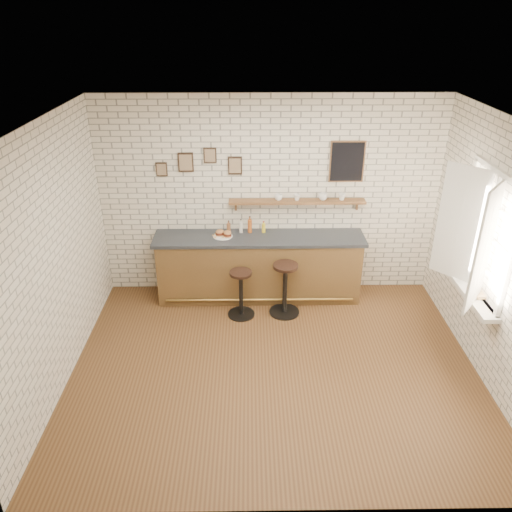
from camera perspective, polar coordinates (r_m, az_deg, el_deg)
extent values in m
plane|color=brown|center=(6.41, 2.08, -12.46)|extent=(5.00, 5.00, 0.00)
cube|color=brown|center=(7.55, 0.35, -1.43)|extent=(3.00, 0.58, 0.96)
cube|color=#2D333A|center=(7.33, 0.36, 2.05)|extent=(3.10, 0.62, 0.05)
cylinder|color=olive|center=(7.46, 0.39, -5.03)|extent=(2.79, 0.04, 0.04)
cylinder|color=white|center=(7.33, -3.80, 2.28)|extent=(0.28, 0.28, 0.01)
cylinder|color=#E7B251|center=(7.35, -3.34, 2.39)|extent=(0.05, 0.05, 0.00)
cylinder|color=#E7B251|center=(7.31, -3.61, 2.28)|extent=(0.05, 0.05, 0.00)
cylinder|color=#E7B251|center=(7.39, -4.67, 2.52)|extent=(0.06, 0.06, 0.00)
cylinder|color=#E7B251|center=(7.36, -3.49, 2.44)|extent=(0.06, 0.06, 0.00)
cylinder|color=#E7B251|center=(7.30, -4.70, 2.19)|extent=(0.06, 0.06, 0.00)
cylinder|color=#E7B251|center=(7.33, -3.39, 2.34)|extent=(0.04, 0.04, 0.00)
cylinder|color=#E7B251|center=(7.28, -3.83, 2.13)|extent=(0.05, 0.05, 0.00)
cylinder|color=#E7B251|center=(7.28, -4.72, 2.12)|extent=(0.04, 0.04, 0.00)
cylinder|color=#E7B251|center=(7.35, -4.91, 2.34)|extent=(0.05, 0.05, 0.00)
cylinder|color=#E7B251|center=(7.29, -3.42, 2.21)|extent=(0.06, 0.06, 0.00)
cylinder|color=brown|center=(7.44, -3.14, 3.21)|extent=(0.06, 0.06, 0.15)
cylinder|color=brown|center=(7.40, -3.16, 3.84)|extent=(0.02, 0.02, 0.03)
cylinder|color=black|center=(7.39, -3.16, 4.00)|extent=(0.02, 0.02, 0.01)
cylinder|color=white|center=(7.43, -1.72, 3.29)|extent=(0.05, 0.05, 0.16)
cylinder|color=white|center=(7.39, -1.74, 4.00)|extent=(0.02, 0.02, 0.04)
cylinder|color=black|center=(7.38, -1.74, 4.18)|extent=(0.02, 0.02, 0.01)
cylinder|color=#A54C1A|center=(7.42, -0.71, 3.42)|extent=(0.06, 0.06, 0.20)
cylinder|color=#A54C1A|center=(7.37, -0.71, 4.30)|extent=(0.02, 0.02, 0.05)
cylinder|color=black|center=(7.36, -0.71, 4.51)|extent=(0.02, 0.02, 0.01)
cylinder|color=gold|center=(7.43, 0.88, 3.21)|extent=(0.05, 0.05, 0.14)
cylinder|color=gold|center=(7.40, 0.88, 3.79)|extent=(0.02, 0.02, 0.03)
cylinder|color=maroon|center=(7.39, 0.88, 3.93)|extent=(0.03, 0.03, 0.01)
cylinder|color=black|center=(7.34, -1.69, -6.64)|extent=(0.40, 0.40, 0.02)
cylinder|color=black|center=(7.16, -1.73, -4.39)|extent=(0.06, 0.06, 0.65)
cylinder|color=black|center=(6.99, -1.77, -1.96)|extent=(0.35, 0.35, 0.04)
cylinder|color=black|center=(7.39, 3.25, -6.38)|extent=(0.44, 0.44, 0.02)
cylinder|color=black|center=(7.20, 3.33, -3.88)|extent=(0.07, 0.07, 0.73)
cylinder|color=black|center=(7.01, 3.41, -1.15)|extent=(0.36, 0.36, 0.04)
cube|color=brown|center=(7.35, 4.72, 6.23)|extent=(2.00, 0.18, 0.04)
cube|color=brown|center=(7.42, -2.33, 5.82)|extent=(0.03, 0.04, 0.16)
cube|color=brown|center=(7.59, 11.47, 5.78)|extent=(0.03, 0.04, 0.16)
imported|color=white|center=(7.31, 2.59, 6.71)|extent=(0.16, 0.16, 0.09)
imported|color=white|center=(7.33, 4.71, 6.70)|extent=(0.12, 0.12, 0.09)
imported|color=white|center=(7.38, 7.67, 6.72)|extent=(0.13, 0.13, 0.10)
imported|color=white|center=(7.42, 9.79, 6.68)|extent=(0.14, 0.14, 0.10)
cube|color=black|center=(7.27, -8.04, 10.56)|extent=(0.22, 0.02, 0.28)
cube|color=black|center=(7.21, -5.27, 11.39)|extent=(0.18, 0.02, 0.22)
cube|color=black|center=(7.23, -2.41, 10.29)|extent=(0.20, 0.02, 0.26)
cube|color=black|center=(7.35, -10.73, 9.72)|extent=(0.16, 0.02, 0.20)
cube|color=black|center=(7.35, 10.36, 10.56)|extent=(0.46, 0.02, 0.56)
cube|color=white|center=(6.69, 23.12, -3.67)|extent=(0.20, 1.35, 0.06)
cube|color=white|center=(6.16, 26.22, 8.49)|extent=(0.05, 1.30, 0.06)
cube|color=white|center=(6.72, 23.66, -3.65)|extent=(0.05, 1.30, 0.06)
cube|color=white|center=(5.92, 27.13, -0.29)|extent=(0.05, 0.06, 1.50)
cube|color=white|center=(6.91, 22.94, 4.25)|extent=(0.05, 0.06, 1.50)
cube|color=white|center=(6.10, 24.70, 0.98)|extent=(0.40, 0.46, 1.46)
cube|color=white|center=(6.59, 22.69, 3.26)|extent=(0.40, 0.46, 1.46)
imported|color=tan|center=(6.54, 23.54, -4.09)|extent=(0.20, 0.25, 0.02)
imported|color=tan|center=(6.53, 23.58, -3.96)|extent=(0.17, 0.22, 0.02)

